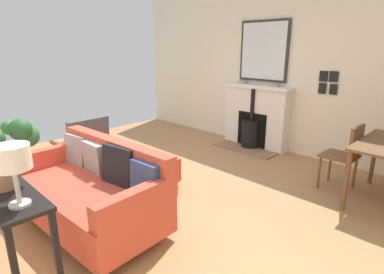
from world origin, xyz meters
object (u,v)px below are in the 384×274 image
(ottoman, at_px, (145,173))
(armchair_accent, at_px, (84,142))
(fireplace, at_px, (255,119))
(sofa, at_px, (93,190))
(table_lamp_far_end, at_px, (12,160))
(dining_chair_near_fireplace, at_px, (347,153))
(mantel_bowl_near, at_px, (242,82))
(mantel_bowl_far, at_px, (275,85))

(ottoman, height_order, armchair_accent, armchair_accent)
(armchair_accent, bearing_deg, fireplace, 158.88)
(sofa, xyz_separation_m, armchair_accent, (-0.59, -1.32, 0.10))
(fireplace, height_order, table_lamp_far_end, table_lamp_far_end)
(sofa, relative_size, dining_chair_near_fireplace, 2.02)
(fireplace, xyz_separation_m, dining_chair_near_fireplace, (0.76, 1.83, 0.01))
(mantel_bowl_near, xyz_separation_m, ottoman, (2.56, 0.38, -0.91))
(fireplace, distance_m, table_lamp_far_end, 4.27)
(fireplace, distance_m, ottoman, 2.53)
(mantel_bowl_near, bearing_deg, dining_chair_near_fireplace, 69.81)
(mantel_bowl_far, distance_m, armchair_accent, 3.19)
(mantel_bowl_far, bearing_deg, armchair_accent, -26.22)
(sofa, xyz_separation_m, table_lamp_far_end, (0.81, 0.60, 0.71))
(armchair_accent, bearing_deg, ottoman, 102.42)
(sofa, distance_m, dining_chair_near_fireplace, 3.03)
(mantel_bowl_far, height_order, dining_chair_near_fireplace, mantel_bowl_far)
(mantel_bowl_near, relative_size, armchair_accent, 0.19)
(armchair_accent, xyz_separation_m, dining_chair_near_fireplace, (-2.00, 2.90, 0.05))
(mantel_bowl_near, bearing_deg, mantel_bowl_far, 90.00)
(fireplace, bearing_deg, dining_chair_near_fireplace, 67.50)
(ottoman, bearing_deg, dining_chair_near_fireplace, 134.35)
(mantel_bowl_far, distance_m, sofa, 3.48)
(dining_chair_near_fireplace, bearing_deg, mantel_bowl_near, -110.19)
(armchair_accent, bearing_deg, sofa, 66.04)
(sofa, bearing_deg, mantel_bowl_near, -169.87)
(mantel_bowl_near, height_order, armchair_accent, mantel_bowl_near)
(mantel_bowl_near, height_order, ottoman, mantel_bowl_near)
(fireplace, distance_m, dining_chair_near_fireplace, 1.98)
(mantel_bowl_far, xyz_separation_m, armchair_accent, (2.80, -1.38, -0.68))
(sofa, xyz_separation_m, dining_chair_near_fireplace, (-2.58, 1.58, 0.15))
(mantel_bowl_near, distance_m, sofa, 3.53)
(fireplace, xyz_separation_m, sofa, (3.34, 0.26, -0.14))
(dining_chair_near_fireplace, bearing_deg, fireplace, -112.50)
(mantel_bowl_far, height_order, table_lamp_far_end, table_lamp_far_end)
(fireplace, distance_m, armchair_accent, 2.95)
(mantel_bowl_far, bearing_deg, ottoman, -6.21)
(sofa, relative_size, ottoman, 2.24)
(table_lamp_far_end, bearing_deg, mantel_bowl_near, -164.03)
(fireplace, relative_size, mantel_bowl_far, 8.92)
(ottoman, bearing_deg, mantel_bowl_near, -171.45)
(fireplace, relative_size, sofa, 0.74)
(mantel_bowl_far, xyz_separation_m, dining_chair_near_fireplace, (0.80, 1.52, -0.64))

